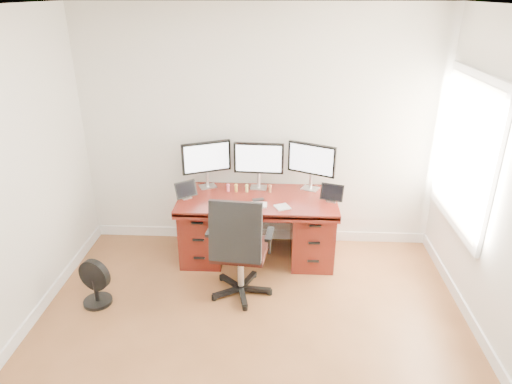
{
  "coord_description": "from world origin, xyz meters",
  "views": [
    {
      "loc": [
        0.22,
        -2.65,
        2.8
      ],
      "look_at": [
        0.0,
        1.5,
        0.95
      ],
      "focal_mm": 32.0,
      "sensor_mm": 36.0,
      "label": 1
    }
  ],
  "objects_px": {
    "floor_fan": "(95,283)",
    "keyboard": "(253,205)",
    "office_chair": "(240,264)",
    "desk": "(258,225)",
    "monitor_center": "(259,160)"
  },
  "relations": [
    {
      "from": "floor_fan",
      "to": "keyboard",
      "type": "relative_size",
      "value": 1.64
    },
    {
      "from": "office_chair",
      "to": "keyboard",
      "type": "xyz_separation_m",
      "value": [
        0.1,
        0.52,
        0.4
      ]
    },
    {
      "from": "office_chair",
      "to": "floor_fan",
      "type": "bearing_deg",
      "value": -166.12
    },
    {
      "from": "desk",
      "to": "keyboard",
      "type": "relative_size",
      "value": 5.93
    },
    {
      "from": "floor_fan",
      "to": "office_chair",
      "type": "bearing_deg",
      "value": 26.25
    },
    {
      "from": "office_chair",
      "to": "keyboard",
      "type": "bearing_deg",
      "value": 84.63
    },
    {
      "from": "office_chair",
      "to": "keyboard",
      "type": "distance_m",
      "value": 0.66
    },
    {
      "from": "desk",
      "to": "keyboard",
      "type": "height_order",
      "value": "keyboard"
    },
    {
      "from": "desk",
      "to": "monitor_center",
      "type": "bearing_deg",
      "value": 90.02
    },
    {
      "from": "floor_fan",
      "to": "monitor_center",
      "type": "distance_m",
      "value": 2.1
    },
    {
      "from": "desk",
      "to": "floor_fan",
      "type": "xyz_separation_m",
      "value": [
        -1.51,
        -0.94,
        -0.17
      ]
    },
    {
      "from": "keyboard",
      "to": "floor_fan",
      "type": "bearing_deg",
      "value": -154.85
    },
    {
      "from": "monitor_center",
      "to": "keyboard",
      "type": "height_order",
      "value": "monitor_center"
    },
    {
      "from": "desk",
      "to": "floor_fan",
      "type": "height_order",
      "value": "desk"
    },
    {
      "from": "desk",
      "to": "keyboard",
      "type": "xyz_separation_m",
      "value": [
        -0.04,
        -0.23,
        0.36
      ]
    }
  ]
}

